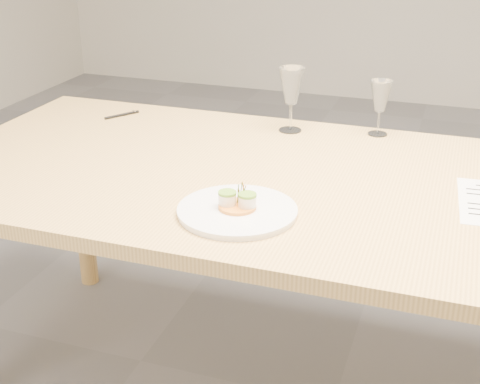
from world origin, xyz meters
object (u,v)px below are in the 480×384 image
(wine_glass_0, at_px, (291,87))
(wine_glass_1, at_px, (381,97))
(dining_table, at_px, (347,207))
(ballpoint_pen, at_px, (122,115))
(dinner_plate, at_px, (237,210))

(wine_glass_0, height_order, wine_glass_1, wine_glass_0)
(dining_table, distance_m, wine_glass_0, 0.51)
(ballpoint_pen, bearing_deg, wine_glass_0, -53.84)
(dining_table, bearing_deg, ballpoint_pen, 158.32)
(dining_table, xyz_separation_m, wine_glass_0, (-0.27, 0.38, 0.21))
(dinner_plate, bearing_deg, dining_table, 50.70)
(ballpoint_pen, distance_m, wine_glass_1, 0.89)
(dining_table, relative_size, ballpoint_pen, 20.58)
(dinner_plate, relative_size, ballpoint_pen, 2.49)
(dinner_plate, bearing_deg, ballpoint_pen, 136.27)
(dinner_plate, bearing_deg, wine_glass_0, 93.87)
(dining_table, bearing_deg, wine_glass_1, 88.60)
(wine_glass_1, bearing_deg, wine_glass_0, -168.69)
(wine_glass_1, bearing_deg, dinner_plate, -108.20)
(dinner_plate, height_order, ballpoint_pen, dinner_plate)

